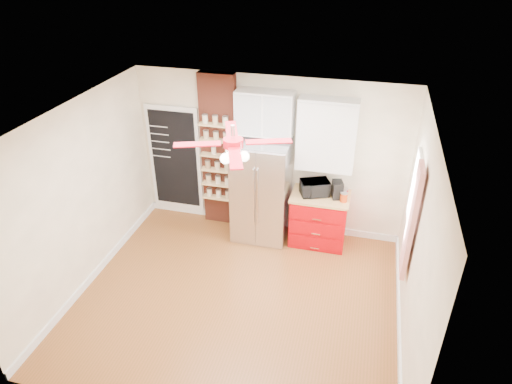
% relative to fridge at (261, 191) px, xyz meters
% --- Properties ---
extents(floor, '(4.50, 4.50, 0.00)m').
position_rel_fridge_xyz_m(floor, '(0.05, -1.63, -0.88)').
color(floor, brown).
rests_on(floor, ground).
extents(ceiling, '(4.50, 4.50, 0.00)m').
position_rel_fridge_xyz_m(ceiling, '(0.05, -1.63, 1.83)').
color(ceiling, white).
rests_on(ceiling, wall_back).
extents(wall_back, '(4.50, 0.02, 2.70)m').
position_rel_fridge_xyz_m(wall_back, '(0.05, 0.37, 0.48)').
color(wall_back, '#FFF0CD').
rests_on(wall_back, floor).
extents(wall_front, '(4.50, 0.02, 2.70)m').
position_rel_fridge_xyz_m(wall_front, '(0.05, -3.63, 0.48)').
color(wall_front, '#FFF0CD').
rests_on(wall_front, floor).
extents(wall_left, '(0.02, 4.00, 2.70)m').
position_rel_fridge_xyz_m(wall_left, '(-2.20, -1.63, 0.48)').
color(wall_left, '#FFF0CD').
rests_on(wall_left, floor).
extents(wall_right, '(0.02, 4.00, 2.70)m').
position_rel_fridge_xyz_m(wall_right, '(2.30, -1.63, 0.48)').
color(wall_right, '#FFF0CD').
rests_on(wall_right, floor).
extents(chalkboard, '(0.95, 0.05, 1.95)m').
position_rel_fridge_xyz_m(chalkboard, '(-1.65, 0.33, 0.23)').
color(chalkboard, white).
rests_on(chalkboard, wall_back).
extents(brick_pillar, '(0.60, 0.16, 2.70)m').
position_rel_fridge_xyz_m(brick_pillar, '(-0.80, 0.29, 0.48)').
color(brick_pillar, maroon).
rests_on(brick_pillar, floor).
extents(fridge, '(0.90, 0.70, 1.75)m').
position_rel_fridge_xyz_m(fridge, '(0.00, 0.00, 0.00)').
color(fridge, silver).
rests_on(fridge, floor).
extents(upper_glass_cabinet, '(0.90, 0.35, 0.70)m').
position_rel_fridge_xyz_m(upper_glass_cabinet, '(0.00, 0.20, 1.27)').
color(upper_glass_cabinet, white).
rests_on(upper_glass_cabinet, wall_back).
extents(red_cabinet, '(0.94, 0.64, 0.90)m').
position_rel_fridge_xyz_m(red_cabinet, '(0.97, 0.05, -0.42)').
color(red_cabinet, '#AD0208').
rests_on(red_cabinet, floor).
extents(upper_shelf_unit, '(0.90, 0.30, 1.15)m').
position_rel_fridge_xyz_m(upper_shelf_unit, '(0.97, 0.22, 1.00)').
color(upper_shelf_unit, white).
rests_on(upper_shelf_unit, wall_back).
extents(window, '(0.04, 0.75, 1.05)m').
position_rel_fridge_xyz_m(window, '(2.28, -0.73, 0.68)').
color(window, white).
rests_on(window, wall_right).
extents(curtain, '(0.06, 0.40, 1.55)m').
position_rel_fridge_xyz_m(curtain, '(2.23, -1.28, 0.57)').
color(curtain, red).
rests_on(curtain, wall_right).
extents(ceiling_fan, '(1.40, 1.40, 0.44)m').
position_rel_fridge_xyz_m(ceiling_fan, '(0.05, -1.63, 1.55)').
color(ceiling_fan, silver).
rests_on(ceiling_fan, ceiling).
extents(toaster_oven, '(0.53, 0.45, 0.25)m').
position_rel_fridge_xyz_m(toaster_oven, '(0.86, 0.05, 0.15)').
color(toaster_oven, black).
rests_on(toaster_oven, red_cabinet).
extents(coffee_maker, '(0.20, 0.25, 0.28)m').
position_rel_fridge_xyz_m(coffee_maker, '(1.22, 0.05, 0.17)').
color(coffee_maker, black).
rests_on(coffee_maker, red_cabinet).
extents(canister_left, '(0.13, 0.13, 0.15)m').
position_rel_fridge_xyz_m(canister_left, '(1.34, -0.05, 0.10)').
color(canister_left, '#A83009').
rests_on(canister_left, red_cabinet).
extents(canister_right, '(0.14, 0.14, 0.14)m').
position_rel_fridge_xyz_m(canister_right, '(1.34, 0.09, 0.10)').
color(canister_right, red).
rests_on(canister_right, red_cabinet).
extents(pantry_jar_oats, '(0.10, 0.10, 0.12)m').
position_rel_fridge_xyz_m(pantry_jar_oats, '(-0.86, 0.17, 0.56)').
color(pantry_jar_oats, beige).
rests_on(pantry_jar_oats, brick_pillar).
extents(pantry_jar_beans, '(0.10, 0.10, 0.12)m').
position_rel_fridge_xyz_m(pantry_jar_beans, '(-0.62, 0.15, 0.56)').
color(pantry_jar_beans, olive).
rests_on(pantry_jar_beans, brick_pillar).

